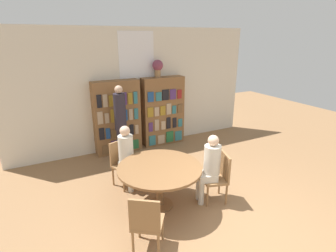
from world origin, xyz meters
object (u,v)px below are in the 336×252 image
reading_table (160,172)px  chair_left_side (122,161)px  bookshelf_right (163,111)px  flower_vase (158,67)px  chair_far_side (219,175)px  bookshelf_left (117,117)px  chair_near_camera (147,222)px  seated_reader_right (210,165)px  seated_reader_left (127,154)px  librarian_standing (120,116)px

reading_table → chair_left_side: size_ratio=1.59×
bookshelf_right → flower_vase: bearing=178.0°
chair_left_side → chair_far_side: 1.85m
bookshelf_right → flower_vase: size_ratio=4.16×
bookshelf_left → chair_near_camera: size_ratio=2.04×
bookshelf_right → chair_left_side: (-1.64, -1.55, -0.41)m
chair_left_side → seated_reader_right: (1.16, -1.23, 0.22)m
bookshelf_right → chair_far_side: bearing=-96.2°
bookshelf_right → chair_near_camera: bearing=-119.2°
reading_table → bookshelf_right: bearing=62.8°
bookshelf_left → seated_reader_left: size_ratio=1.45×
bookshelf_right → librarian_standing: bearing=-159.2°
chair_left_side → seated_reader_left: (0.06, -0.17, 0.22)m
bookshelf_left → chair_left_side: bearing=-104.1°
bookshelf_left → chair_far_side: 3.01m
bookshelf_left → seated_reader_right: (0.77, -2.78, -0.19)m
chair_left_side → seated_reader_right: bearing=114.3°
chair_near_camera → chair_far_side: same height
flower_vase → chair_far_side: 3.25m
bookshelf_right → seated_reader_left: bearing=-132.6°
reading_table → chair_left_side: bearing=109.1°
chair_near_camera → bookshelf_right: bearing=95.7°
flower_vase → chair_far_side: flower_vase is taller
chair_near_camera → seated_reader_right: bearing=57.9°
reading_table → chair_near_camera: bearing=-124.9°
flower_vase → seated_reader_right: bearing=-96.9°
bookshelf_left → chair_near_camera: (-0.65, -3.38, -0.41)m
reading_table → chair_near_camera: size_ratio=1.59×
chair_left_side → seated_reader_right: 1.71m
bookshelf_left → chair_far_side: size_ratio=2.04×
chair_far_side → seated_reader_right: bearing=90.0°
bookshelf_right → librarian_standing: bookshelf_right is taller
chair_far_side → reading_table: bearing=90.0°
bookshelf_left → flower_vase: (1.11, 0.00, 1.17)m
reading_table → seated_reader_left: bearing=109.1°
bookshelf_left → chair_near_camera: bookshelf_left is taller
chair_left_side → librarian_standing: librarian_standing is taller
bookshelf_right → seated_reader_right: size_ratio=1.45×
chair_left_side → librarian_standing: bearing=-126.1°
bookshelf_right → bookshelf_left: bearing=-180.0°
bookshelf_right → flower_vase: (-0.14, 0.00, 1.17)m
seated_reader_left → seated_reader_right: size_ratio=1.00×
bookshelf_left → chair_far_side: (0.94, -2.83, -0.41)m
chair_left_side → seated_reader_right: seated_reader_right is taller
chair_far_side → seated_reader_left: seated_reader_left is taller
bookshelf_left → reading_table: size_ratio=1.29×
bookshelf_left → reading_table: 2.54m
bookshelf_right → reading_table: bearing=-117.2°
chair_near_camera → seated_reader_right: (1.42, 0.60, 0.22)m
bookshelf_right → reading_table: 2.86m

